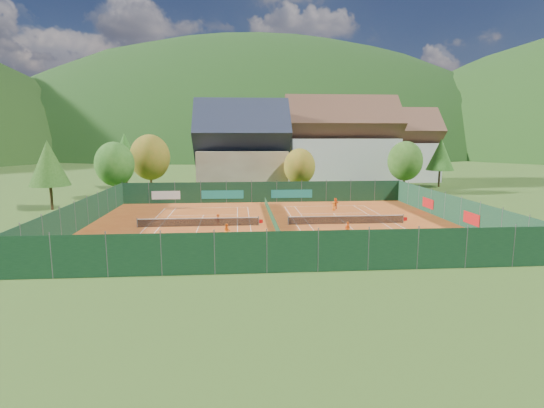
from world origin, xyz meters
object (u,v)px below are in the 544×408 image
Objects in this scene: chalet at (242,153)px; player_right_far_b at (335,203)px; player_left_mid at (227,231)px; player_left_far at (218,219)px; hotel_block_b at (396,150)px; ball_hopper at (438,242)px; player_left_near at (180,247)px; hotel_block_a at (341,147)px; player_right_near at (347,229)px; player_right_far_a at (334,206)px.

chalet is 24.37m from player_right_far_b.
player_left_mid is at bearing -92.97° from chalet.
player_left_far is at bearing -95.81° from chalet.
ball_hopper is at bearing -107.01° from hotel_block_b.
player_left_near is 1.06× the size of player_right_far_b.
player_left_far is (-21.97, -35.19, -6.79)m from hotel_block_a.
player_left_near is at bearing -97.58° from chalet.
hotel_block_a reaches higher than ball_hopper.
hotel_block_b reaches higher than ball_hopper.
hotel_block_a is at bearing -132.32° from player_right_far_b.
chalet is at bearing 111.96° from ball_hopper.
player_right_near is (-9.30, -41.45, -6.69)m from hotel_block_a.
chalet is 13.80× the size of player_right_far_a.
ball_hopper is 0.56× the size of player_left_mid.
hotel_block_b reaches higher than player_left_near.
player_left_mid is (3.65, 5.62, -0.06)m from player_left_near.
chalet is 37.23m from player_right_near.
player_right_far_b is (12.01, -20.37, -5.89)m from chalet.
chalet is 19.94m from hotel_block_a.
player_right_near is at bearing -115.23° from hotel_block_b.
player_right_far_b is at bearing 43.32° from player_left_mid.
hotel_block_a reaches higher than player_right_near.
player_left_near is 6.70m from player_left_mid.
chalet is 0.75× the size of hotel_block_a.
player_left_near is at bearing -117.37° from hotel_block_a.
ball_hopper is 21.84m from player_left_near.
hotel_block_a is 16.14m from hotel_block_b.
hotel_block_b is at bearing -112.49° from player_left_far.
chalet is at bearing 82.49° from player_left_mid.
player_left_near is (-24.50, -47.31, -6.61)m from hotel_block_a.
hotel_block_b is at bearing 21.97° from player_right_near.
chalet is 0.94× the size of hotel_block_b.
player_right_far_a is (13.37, 14.12, -0.13)m from player_left_mid.
hotel_block_a reaches higher than hotel_block_b.
hotel_block_b is at bearing -148.88° from player_right_far_b.
chalet is at bearing -162.47° from hotel_block_a.
chalet reaches higher than player_right_far_a.
player_right_far_a is (11.52, -21.57, -6.04)m from chalet.
chalet reaches higher than hotel_block_b.
hotel_block_a is 29.36m from player_right_far_a.
hotel_block_b is 56.53m from player_left_far.
player_left_mid reaches higher than player_right_far_a.
hotel_block_b is at bearing 29.74° from hotel_block_a.
hotel_block_a is at bearing -125.91° from player_right_far_a.
player_left_mid is (-20.85, -41.69, -6.67)m from hotel_block_a.
player_left_far is at bearing -121.98° from hotel_block_a.
chalet reaches higher than ball_hopper.
player_left_far is (-19.30, 11.31, 0.04)m from ball_hopper.
player_left_near is 26.06m from player_right_far_a.
hotel_block_b is (14.00, 8.00, -0.76)m from hotel_block_a.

